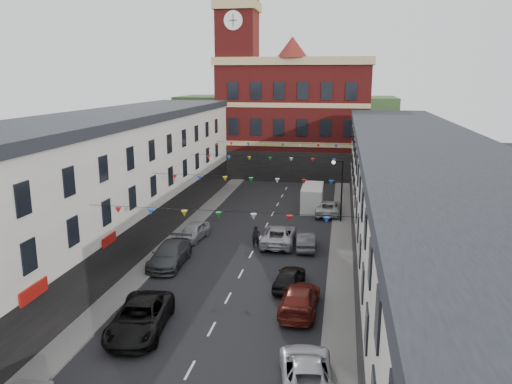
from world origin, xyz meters
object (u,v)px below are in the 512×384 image
Objects in this scene: car_right_c at (299,299)px; car_left_e at (193,231)px; pedestrian at (256,237)px; car_right_f at (328,208)px; car_right_b at (306,371)px; street_lamp at (339,183)px; car_left_c at (140,317)px; car_right_e at (305,241)px; car_left_d at (170,254)px; white_van at (312,198)px; moving_car at (279,235)px; car_right_d at (289,277)px.

car_left_e is at bearing -48.04° from car_right_c.
car_right_f is at bearing 54.31° from pedestrian.
car_right_f is at bearing -97.80° from car_right_b.
street_lamp is 1.01× the size of car_left_c.
street_lamp reaches higher than car_right_e.
car_left_d reaches higher than car_left_e.
street_lamp is at bearing -60.19° from white_van.
car_right_b is at bearing -83.06° from pedestrian.
pedestrian is at bearing -127.47° from street_lamp.
car_right_b is 0.90× the size of moving_car.
pedestrian is at bearing -59.05° from car_right_d.
street_lamp is 25.29m from car_left_c.
car_right_b is 30.99m from white_van.
car_right_f is at bearing 111.03° from street_lamp.
moving_car reaches higher than car_right_f.
street_lamp is 6.06m from white_van.
moving_car reaches higher than car_right_d.
car_right_e is at bearing 3.34° from car_left_e.
car_left_e is (-1.76, 15.70, -0.10)m from car_left_c.
car_right_d is 18.54m from car_right_f.
pedestrian is at bearing 35.80° from moving_car.
moving_car is 3.08× the size of pedestrian.
car_left_d is at bearing -118.13° from white_van.
car_right_b is 10.71m from car_right_d.
car_right_d is at bearing -100.63° from street_lamp.
street_lamp is 14.39m from car_left_e.
car_right_c is at bearing -88.79° from white_van.
white_van is 13.60m from pedestrian.
car_right_e is at bearing 55.99° from car_left_c.
car_left_c reaches higher than car_right_d.
car_left_d is 11.60m from car_right_c.
car_right_b is (11.00, -13.10, -0.10)m from car_left_d.
pedestrian is (-1.69, -1.26, 0.13)m from moving_car.
car_right_f is at bearing 63.63° from car_left_c.
pedestrian reaches higher than car_right_b.
car_right_b is at bearing 89.49° from car_right_e.
car_right_d is at bearing -17.51° from car_left_d.
moving_car is at bearing -86.84° from car_right_b.
car_right_c is at bearing -31.78° from car_left_d.
car_right_f reaches higher than car_left_e.
car_left_c reaches higher than car_right_b.
car_right_d is 0.75× the size of white_van.
white_van is (-1.70, 1.95, 0.50)m from car_right_f.
car_right_f is (0.95, 21.68, -0.04)m from car_right_c.
car_left_c is 1.05× the size of moving_car.
white_van reaches higher than car_left_d.
white_van is at bearing -85.12° from car_right_d.
moving_car is (7.30, 6.01, -0.02)m from car_left_d.
car_left_c reaches higher than moving_car.
car_right_e is at bearing -93.32° from car_right_b.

